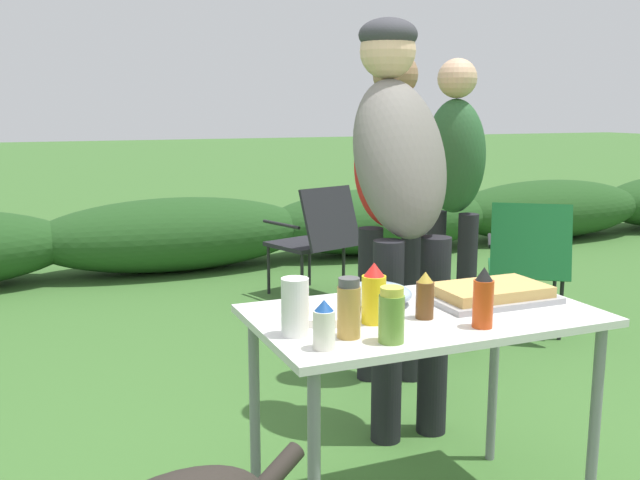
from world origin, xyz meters
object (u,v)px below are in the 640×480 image
at_px(hot_sauce_bottle, 483,299).
at_px(standing_person_in_gray_fleece, 454,177).
at_px(food_tray, 490,293).
at_px(mayo_bottle, 324,326).
at_px(beer_bottle, 425,296).
at_px(spice_jar, 349,308).
at_px(plate_stack, 321,314).
at_px(standing_person_in_red_jacket, 393,189).
at_px(folding_table, 423,334).
at_px(camp_chair_green_behind_table, 315,235).
at_px(camp_chair_near_hedge, 528,260).
at_px(mustard_bottle, 374,294).
at_px(relish_jar, 391,315).
at_px(standing_person_in_olive_jacket, 400,177).
at_px(paper_cup_stack, 295,307).
at_px(mixing_bowl, 376,294).

xyz_separation_m(hot_sauce_bottle, standing_person_in_gray_fleece, (1.02, 1.74, 0.17)).
bearing_deg(food_tray, mayo_bottle, -161.80).
distance_m(mayo_bottle, hot_sauce_bottle, 0.51).
distance_m(mayo_bottle, beer_bottle, 0.43).
height_order(spice_jar, standing_person_in_gray_fleece, standing_person_in_gray_fleece).
xyz_separation_m(food_tray, plate_stack, (-0.61, 0.04, -0.01)).
bearing_deg(food_tray, standing_person_in_red_jacket, 77.89).
relative_size(folding_table, camp_chair_green_behind_table, 1.32).
bearing_deg(hot_sauce_bottle, mayo_bottle, 179.73).
relative_size(mayo_bottle, beer_bottle, 0.93).
bearing_deg(camp_chair_green_behind_table, plate_stack, -129.78).
bearing_deg(camp_chair_near_hedge, food_tray, -97.41).
height_order(mustard_bottle, camp_chair_green_behind_table, mustard_bottle).
relative_size(relish_jar, standing_person_in_red_jacket, 0.10).
bearing_deg(hot_sauce_bottle, relish_jar, -176.76).
bearing_deg(hot_sauce_bottle, beer_bottle, 127.23).
distance_m(spice_jar, camp_chair_near_hedge, 2.64).
height_order(standing_person_in_olive_jacket, camp_chair_near_hedge, standing_person_in_olive_jacket).
bearing_deg(camp_chair_green_behind_table, folding_table, -123.32).
bearing_deg(camp_chair_green_behind_table, camp_chair_near_hedge, -73.54).
bearing_deg(spice_jar, mustard_bottle, 37.26).
bearing_deg(standing_person_in_olive_jacket, folding_table, -111.32).
relative_size(spice_jar, standing_person_in_olive_jacket, 0.10).
bearing_deg(mustard_bottle, standing_person_in_olive_jacket, 56.45).
bearing_deg(hot_sauce_bottle, standing_person_in_red_jacket, 72.24).
distance_m(standing_person_in_gray_fleece, camp_chair_green_behind_table, 1.45).
bearing_deg(standing_person_in_gray_fleece, standing_person_in_olive_jacket, -77.94).
xyz_separation_m(spice_jar, camp_chair_near_hedge, (1.99, 1.69, -0.36)).
xyz_separation_m(mayo_bottle, relish_jar, (0.20, -0.02, 0.01)).
bearing_deg(plate_stack, beer_bottle, -23.24).
relative_size(mayo_bottle, hot_sauce_bottle, 0.75).
relative_size(folding_table, standing_person_in_olive_jacket, 0.62).
height_order(relish_jar, standing_person_in_olive_jacket, standing_person_in_olive_jacket).
bearing_deg(camp_chair_near_hedge, beer_bottle, -101.57).
relative_size(paper_cup_stack, camp_chair_green_behind_table, 0.20).
height_order(folding_table, mixing_bowl, mixing_bowl).
bearing_deg(standing_person_in_red_jacket, relish_jar, -94.17).
xyz_separation_m(beer_bottle, hot_sauce_bottle, (0.11, -0.15, 0.02)).
relative_size(hot_sauce_bottle, camp_chair_green_behind_table, 0.22).
distance_m(folding_table, plate_stack, 0.35).
distance_m(paper_cup_stack, beer_bottle, 0.43).
xyz_separation_m(hot_sauce_bottle, standing_person_in_olive_jacket, (0.22, 0.91, 0.27)).
distance_m(standing_person_in_olive_jacket, standing_person_in_gray_fleece, 1.16).
distance_m(paper_cup_stack, hot_sauce_bottle, 0.56).
xyz_separation_m(beer_bottle, camp_chair_near_hedge, (1.69, 1.61, -0.34)).
height_order(food_tray, camp_chair_near_hedge, camp_chair_near_hedge).
bearing_deg(beer_bottle, camp_chair_green_behind_table, 74.39).
height_order(beer_bottle, camp_chair_near_hedge, beer_bottle).
relative_size(plate_stack, standing_person_in_gray_fleece, 0.14).
distance_m(paper_cup_stack, mustard_bottle, 0.26).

